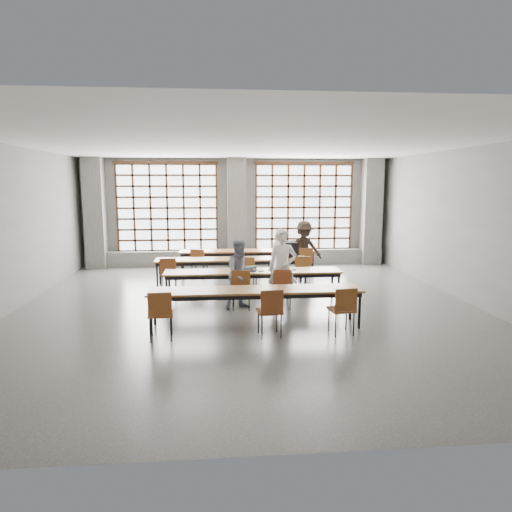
{
  "coord_description": "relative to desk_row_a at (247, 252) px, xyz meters",
  "views": [
    {
      "loc": [
        -0.69,
        -9.65,
        2.69
      ],
      "look_at": [
        0.2,
        0.4,
        1.08
      ],
      "focal_mm": 32.0,
      "sensor_mm": 36.0,
      "label": 1
    }
  ],
  "objects": [
    {
      "name": "wall_front",
      "position": [
        -0.24,
        -9.2,
        1.09
      ],
      "size": [
        10.0,
        0.0,
        10.0
      ],
      "primitive_type": "plane",
      "rotation": [
        -1.57,
        0.0,
        0.0
      ],
      "color": "#5B5B59",
      "rests_on": "floor"
    },
    {
      "name": "phone",
      "position": [
        0.08,
        -3.31,
        0.07
      ],
      "size": [
        0.13,
        0.06,
        0.01
      ],
      "primitive_type": "cube",
      "rotation": [
        0.0,
        0.0,
        0.02
      ],
      "color": "black",
      "rests_on": "desk_row_c"
    },
    {
      "name": "chair_near_right",
      "position": [
        1.31,
        -5.67,
        -0.13
      ],
      "size": [
        0.46,
        0.47,
        0.88
      ],
      "color": "brown",
      "rests_on": "floor"
    },
    {
      "name": "wall_left",
      "position": [
        -5.24,
        -3.7,
        1.09
      ],
      "size": [
        0.0,
        11.0,
        11.0
      ],
      "primitive_type": "plane",
      "rotation": [
        1.57,
        0.0,
        1.57
      ],
      "color": "#5B5B59",
      "rests_on": "floor"
    },
    {
      "name": "chair_near_mid",
      "position": [
        0.01,
        -5.67,
        -0.13
      ],
      "size": [
        0.46,
        0.46,
        0.88
      ],
      "color": "maroon",
      "rests_on": "floor"
    },
    {
      "name": "sill_ledge",
      "position": [
        -0.24,
        1.6,
        -0.41
      ],
      "size": [
        9.8,
        0.35,
        0.5
      ],
      "primitive_type": "cube",
      "color": "#565653",
      "rests_on": "floor"
    },
    {
      "name": "chair_mid_left",
      "position": [
        -2.12,
        -2.1,
        -0.13
      ],
      "size": [
        0.43,
        0.43,
        0.88
      ],
      "color": "brown",
      "rests_on": "floor"
    },
    {
      "name": "ceiling",
      "position": [
        -0.24,
        -3.7,
        2.84
      ],
      "size": [
        11.0,
        11.0,
        0.0
      ],
      "primitive_type": "plane",
      "rotation": [
        3.14,
        0.0,
        0.0
      ],
      "color": "silver",
      "rests_on": "floor"
    },
    {
      "name": "column_mid",
      "position": [
        -0.24,
        1.52,
        1.09
      ],
      "size": [
        0.6,
        0.55,
        3.5
      ],
      "primitive_type": "cube",
      "color": "#565653",
      "rests_on": "floor"
    },
    {
      "name": "chair_back_mid",
      "position": [
        0.82,
        -0.63,
        -0.13
      ],
      "size": [
        0.52,
        0.52,
        0.88
      ],
      "color": "brown",
      "rests_on": "floor"
    },
    {
      "name": "student_back",
      "position": [
        1.6,
        -0.5,
        0.15
      ],
      "size": [
        1.13,
        0.77,
        1.62
      ],
      "primitive_type": "imported",
      "rotation": [
        0.0,
        0.0,
        0.17
      ],
      "color": "black",
      "rests_on": "floor"
    },
    {
      "name": "floor",
      "position": [
        -0.24,
        -3.7,
        -0.66
      ],
      "size": [
        11.0,
        11.0,
        0.0
      ],
      "primitive_type": "plane",
      "color": "#4C4C4A",
      "rests_on": "ground"
    },
    {
      "name": "desk_row_c",
      "position": [
        -0.1,
        -3.21,
        0.0
      ],
      "size": [
        4.0,
        0.7,
        0.73
      ],
      "color": "brown",
      "rests_on": "floor"
    },
    {
      "name": "desk_row_a",
      "position": [
        0.0,
        0.0,
        0.0
      ],
      "size": [
        4.0,
        0.7,
        0.73
      ],
      "color": "brown",
      "rests_on": "floor"
    },
    {
      "name": "wall_back",
      "position": [
        -0.24,
        1.8,
        1.09
      ],
      "size": [
        10.0,
        0.0,
        10.0
      ],
      "primitive_type": "plane",
      "rotation": [
        1.57,
        0.0,
        0.0
      ],
      "color": "#5B5B59",
      "rests_on": "floor"
    },
    {
      "name": "student_male",
      "position": [
        0.5,
        -3.71,
        0.2
      ],
      "size": [
        0.65,
        0.44,
        1.72
      ],
      "primitive_type": "imported",
      "rotation": [
        0.0,
        0.0,
        0.05
      ],
      "color": "white",
      "rests_on": "floor"
    },
    {
      "name": "paper_sheet_c",
      "position": [
        -0.42,
        -1.47,
        0.07
      ],
      "size": [
        0.33,
        0.26,
        0.0
      ],
      "primitive_type": "cube",
      "rotation": [
        0.0,
        0.0,
        0.16
      ],
      "color": "white",
      "rests_on": "desk_row_b"
    },
    {
      "name": "column_left",
      "position": [
        -4.74,
        1.52,
        1.09
      ],
      "size": [
        0.6,
        0.55,
        3.5
      ],
      "primitive_type": "cube",
      "color": "#565653",
      "rests_on": "floor"
    },
    {
      "name": "red_pouch",
      "position": [
        -1.9,
        -5.59,
        -0.16
      ],
      "size": [
        0.21,
        0.11,
        0.06
      ],
      "primitive_type": "cube",
      "rotation": [
        0.0,
        0.0,
        -0.16
      ],
      "color": "#A5142A",
      "rests_on": "chair_near_left"
    },
    {
      "name": "wall_right",
      "position": [
        4.76,
        -3.7,
        1.09
      ],
      "size": [
        0.0,
        11.0,
        11.0
      ],
      "primitive_type": "plane",
      "rotation": [
        1.57,
        0.0,
        -1.57
      ],
      "color": "#5B5B59",
      "rests_on": "floor"
    },
    {
      "name": "laptop_front",
      "position": [
        0.48,
        -3.1,
        0.13
      ],
      "size": [
        0.46,
        0.43,
        0.26
      ],
      "color": "#B2B2B7",
      "rests_on": "desk_row_c"
    },
    {
      "name": "desk_row_d",
      "position": [
        -0.2,
        -5.04,
        0.0
      ],
      "size": [
        4.0,
        0.7,
        0.73
      ],
      "color": "brown",
      "rests_on": "floor"
    },
    {
      "name": "window_right",
      "position": [
        2.01,
        1.72,
        1.24
      ],
      "size": [
        3.32,
        0.12,
        3.0
      ],
      "color": "white",
      "rests_on": "wall_back"
    },
    {
      "name": "paper_sheet_a",
      "position": [
        -1.12,
        -1.42,
        0.07
      ],
      "size": [
        0.3,
        0.22,
        0.0
      ],
      "primitive_type": "cube",
      "rotation": [
        0.0,
        0.0,
        0.03
      ],
      "color": "white",
      "rests_on": "desk_row_b"
    },
    {
      "name": "mouse",
      "position": [
        0.85,
        -3.23,
        0.08
      ],
      "size": [
        0.11,
        0.08,
        0.04
      ],
      "primitive_type": "ellipsoid",
      "rotation": [
        0.0,
        0.0,
        0.12
      ],
      "color": "silver",
      "rests_on": "desk_row_c"
    },
    {
      "name": "chair_back_right",
      "position": [
        1.61,
        -0.63,
        -0.13
      ],
      "size": [
        0.48,
        0.48,
        0.88
      ],
      "color": "#682F14",
      "rests_on": "floor"
    },
    {
      "name": "desk_row_b",
      "position": [
        -0.52,
        -1.47,
        0.0
      ],
      "size": [
        4.0,
        0.7,
        0.73
      ],
      "color": "brown",
      "rests_on": "floor"
    },
    {
      "name": "plastic_bag",
      "position": [
        0.9,
        0.05,
        0.21
      ],
      "size": [
        0.3,
        0.26,
        0.29
      ],
      "primitive_type": "ellipsoid",
      "rotation": [
        0.0,
        0.0,
        -0.24
      ],
      "color": "silver",
      "rests_on": "desk_row_a"
    },
    {
      "name": "column_right",
      "position": [
        4.26,
        1.52,
        1.09
      ],
      "size": [
        0.6,
        0.55,
        3.5
      ],
      "primitive_type": "cube",
      "color": "#565653",
      "rests_on": "floor"
    },
    {
      "name": "laptop_back",
      "position": [
        1.33,
        0.11,
        0.13
      ],
      "size": [
        0.43,
        0.39,
        0.26
      ],
      "color": "#BABABF",
      "rests_on": "desk_row_a"
    },
    {
      "name": "chair_mid_right",
      "position": [
        1.27,
        -2.1,
        -0.13
      ],
      "size": [
        0.5,
        0.5,
        0.88
      ],
      "color": "brown",
      "rests_on": "floor"
    },
    {
      "name": "chair_near_left",
      "position": [
        -1.89,
        -5.67,
        -0.13
      ],
      "size": [
        0.44,
        0.45,
        0.88
      ],
      "color": "brown",
      "rests_on": "floor"
    },
    {
      "name": "chair_back_left",
      "position": [
        -1.42,
        -0.63,
        -0.13
      ],
      "size": [
        0.52,
        0.52,
        0.88
      ],
      "color": "brown",
      "rests_on": "floor"
    },
    {
      "name": "window_left",
      "position": [
        -2.49,
        1.72,
        1.24
      ],
      "size": [
        3.32,
        0.12,
        3.0
      ],
      "color": "white",
      "rests_on": "wall_back"
    },
    {
      "name": "chair_front_right",
      "position": [
        0.49,
        -3.84,
        -0.13
      ],
      "size": [
        0.48,
        0.48,
        0.88
      ],
      "color": "brown",
      "rests_on": "floor"
    },
    {
      "name": "student_female",
      "position": [
        -0.4,
        -3.71,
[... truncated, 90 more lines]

